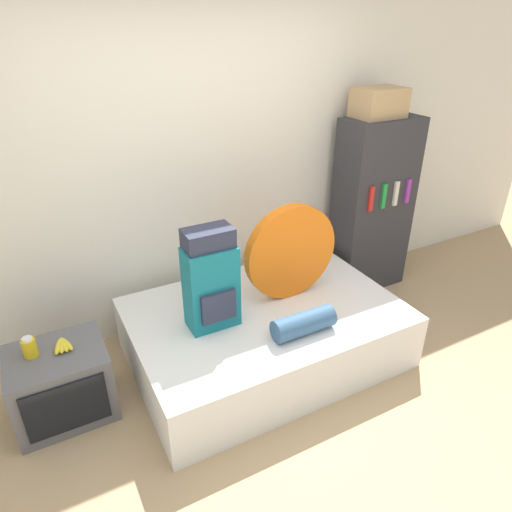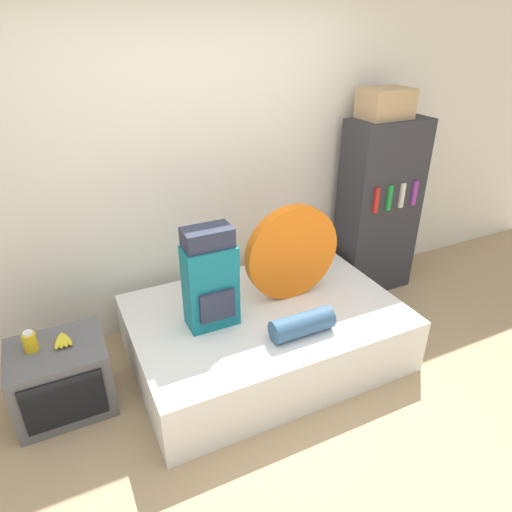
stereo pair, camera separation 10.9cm
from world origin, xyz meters
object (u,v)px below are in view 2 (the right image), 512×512
at_px(bookshelf, 379,208).
at_px(cardboard_box, 386,103).
at_px(tent_bag, 292,253).
at_px(canister, 30,342).
at_px(backpack, 210,280).
at_px(television, 62,378).
at_px(sleeping_roll, 302,324).

distance_m(bookshelf, cardboard_box, 0.90).
distance_m(tent_bag, cardboard_box, 1.47).
bearing_deg(canister, bookshelf, 6.63).
bearing_deg(tent_bag, backpack, -173.66).
height_order(backpack, television, backpack).
height_order(television, cardboard_box, cardboard_box).
relative_size(tent_bag, sleeping_roll, 1.66).
height_order(backpack, cardboard_box, cardboard_box).
relative_size(backpack, tent_bag, 0.98).
bearing_deg(backpack, sleeping_roll, -37.77).
relative_size(tent_bag, canister, 5.34).
relative_size(tent_bag, bookshelf, 0.46).
bearing_deg(television, tent_bag, -1.06).
xyz_separation_m(television, canister, (-0.12, 0.05, 0.30)).
height_order(backpack, bookshelf, bookshelf).
bearing_deg(canister, tent_bag, -2.49).
bearing_deg(tent_bag, bookshelf, 20.31).
relative_size(sleeping_roll, canister, 3.21).
distance_m(tent_bag, television, 1.76).
bearing_deg(television, canister, 158.81).
xyz_separation_m(sleeping_roll, cardboard_box, (1.25, 0.90, 1.18)).
xyz_separation_m(tent_bag, television, (-1.67, 0.03, -0.55)).
height_order(sleeping_roll, cardboard_box, cardboard_box).
bearing_deg(backpack, canister, 172.39).
distance_m(backpack, canister, 1.17).
xyz_separation_m(backpack, bookshelf, (1.79, 0.49, 0.01)).
bearing_deg(bookshelf, sleeping_roll, -146.11).
relative_size(sleeping_roll, cardboard_box, 1.09).
distance_m(television, cardboard_box, 3.14).
height_order(canister, cardboard_box, cardboard_box).
distance_m(sleeping_roll, cardboard_box, 1.94).
xyz_separation_m(sleeping_roll, television, (-1.50, 0.48, -0.27)).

